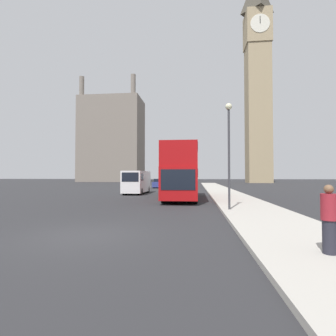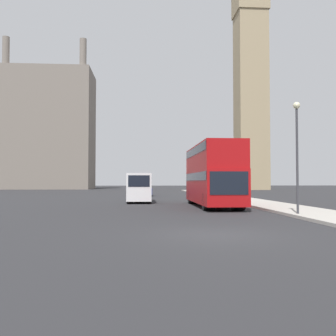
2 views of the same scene
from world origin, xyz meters
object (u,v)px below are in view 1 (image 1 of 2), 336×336
at_px(red_double_decker_bus, 182,170).
at_px(white_van, 137,182).
at_px(street_lamp, 229,139).
at_px(parked_sedan, 160,184).
at_px(clock_tower, 258,73).
at_px(pedestrian, 330,219).

bearing_deg(red_double_decker_bus, white_van, 131.39).
height_order(red_double_decker_bus, street_lamp, street_lamp).
bearing_deg(street_lamp, red_double_decker_bus, 110.91).
bearing_deg(white_van, parked_sedan, 87.91).
bearing_deg(clock_tower, pedestrian, -101.84).
bearing_deg(white_van, red_double_decker_bus, -48.61).
height_order(clock_tower, red_double_decker_bus, clock_tower).
distance_m(red_double_decker_bus, street_lamp, 8.44).
bearing_deg(white_van, pedestrian, -66.29).
height_order(white_van, pedestrian, white_van).
xyz_separation_m(red_double_decker_bus, parked_sedan, (-4.76, 20.63, -1.74)).
bearing_deg(clock_tower, white_van, -116.69).
bearing_deg(pedestrian, red_double_decker_bus, 105.14).
bearing_deg(pedestrian, street_lamp, 99.22).
xyz_separation_m(street_lamp, parked_sedan, (-7.72, 28.38, -3.27)).
bearing_deg(parked_sedan, clock_tower, 54.79).
bearing_deg(pedestrian, parked_sedan, 103.93).
relative_size(red_double_decker_bus, white_van, 1.71).
bearing_deg(parked_sedan, red_double_decker_bus, -77.00).
height_order(white_van, street_lamp, street_lamp).
distance_m(red_double_decker_bus, white_van, 8.08).
relative_size(clock_tower, pedestrian, 38.26).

